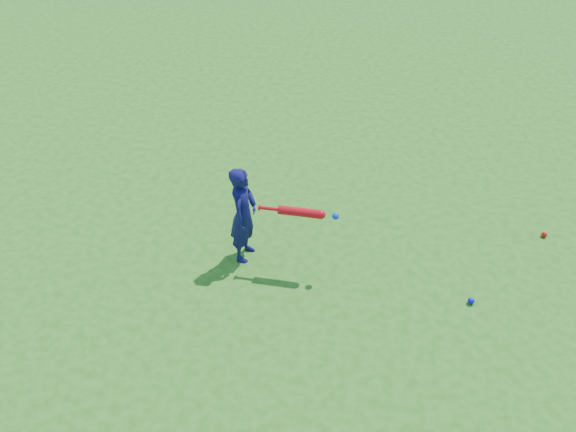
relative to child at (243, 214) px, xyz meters
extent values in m
plane|color=#216618|center=(-0.03, 0.32, -0.58)|extent=(80.00, 80.00, 0.00)
imported|color=#10104B|center=(0.00, 0.00, 0.00)|extent=(0.32, 0.45, 1.16)
sphere|color=red|center=(3.40, 1.05, -0.55)|extent=(0.07, 0.07, 0.07)
sphere|color=#0B10C7|center=(2.52, -0.29, -0.54)|extent=(0.07, 0.07, 0.07)
cylinder|color=red|center=(0.20, -0.05, 0.16)|extent=(0.02, 0.07, 0.07)
cylinder|color=red|center=(0.31, -0.05, 0.16)|extent=(0.22, 0.04, 0.04)
cylinder|color=red|center=(0.64, -0.05, 0.16)|extent=(0.46, 0.10, 0.10)
sphere|color=red|center=(0.87, -0.05, 0.16)|extent=(0.10, 0.10, 0.10)
sphere|color=#0D36E0|center=(1.02, -0.04, 0.16)|extent=(0.08, 0.08, 0.08)
camera|label=1|loc=(1.63, -5.45, 4.18)|focal=40.00mm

